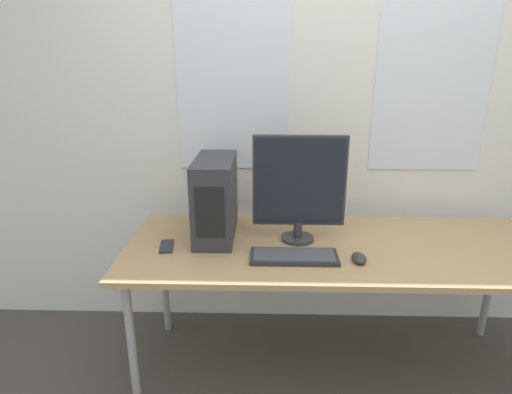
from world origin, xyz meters
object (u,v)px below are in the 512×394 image
at_px(pc_tower, 215,198).
at_px(keyboard, 294,256).
at_px(monitor_main, 299,186).
at_px(cell_phone, 167,246).
at_px(mouse, 359,258).

xyz_separation_m(pc_tower, keyboard, (0.39, -0.26, -0.19)).
height_order(monitor_main, cell_phone, monitor_main).
bearing_deg(cell_phone, mouse, -16.19).
height_order(keyboard, mouse, mouse).
relative_size(keyboard, mouse, 3.81).
height_order(pc_tower, keyboard, pc_tower).
xyz_separation_m(mouse, cell_phone, (-0.91, 0.13, -0.01)).
height_order(keyboard, cell_phone, keyboard).
bearing_deg(mouse, pc_tower, 157.64).
distance_m(monitor_main, keyboard, 0.35).
xyz_separation_m(pc_tower, mouse, (0.69, -0.28, -0.19)).
relative_size(monitor_main, mouse, 5.06).
height_order(pc_tower, cell_phone, pc_tower).
relative_size(monitor_main, keyboard, 1.33).
xyz_separation_m(monitor_main, keyboard, (-0.03, -0.21, -0.28)).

